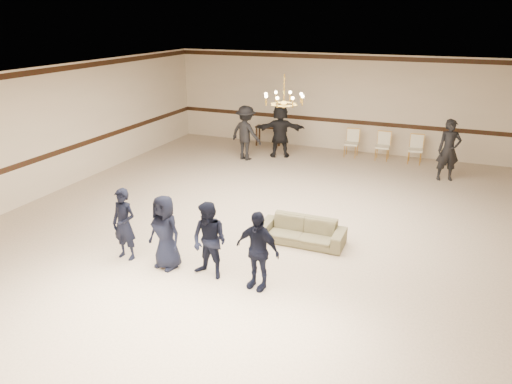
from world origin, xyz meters
The scene contains 16 objects.
room centered at (0.00, 0.00, 1.60)m, with size 12.01×14.01×3.21m.
chair_rail centered at (0.00, 6.99, 1.00)m, with size 12.00×0.02×0.14m, color black.
crown_molding centered at (0.00, 6.99, 3.08)m, with size 12.00×0.02×0.14m, color black.
chandelier centered at (0.00, 1.00, 2.88)m, with size 0.94×0.94×0.89m, color gold, non-canonical shape.
boy_a centered at (-1.99, -2.23, 0.70)m, with size 0.51×0.34×1.40m, color black.
boy_b centered at (-1.09, -2.23, 0.70)m, with size 0.68×0.45×1.40m, color black.
boy_c centered at (-0.19, -2.23, 0.70)m, with size 0.68×0.53×1.40m, color black.
boy_d centered at (0.71, -2.23, 0.70)m, with size 0.82×0.34×1.40m, color black.
settee centered at (0.91, -0.31, 0.25)m, with size 1.73×0.68×0.51m, color brown.
adult_left centered at (-2.53, 4.69, 0.86)m, with size 1.11×0.64×1.72m, color black.
adult_mid centered at (-1.63, 5.39, 0.86)m, with size 1.60×0.51×1.72m, color black.
adult_right centered at (3.47, 4.99, 0.86)m, with size 0.63×0.41×1.72m, color black.
banquet_chair_left centered at (0.52, 6.28, 0.44)m, with size 0.43×0.43×0.89m, color #F1EBCB, non-canonical shape.
banquet_chair_mid centered at (1.52, 6.28, 0.44)m, with size 0.43×0.43×0.89m, color #F1EBCB, non-canonical shape.
banquet_chair_right centered at (2.52, 6.28, 0.44)m, with size 0.43×0.43×0.89m, color #F1EBCB, non-canonical shape.
console_table centered at (-2.48, 6.48, 0.35)m, with size 0.84×0.35×0.71m, color black.
Camera 1 is at (3.38, -8.73, 4.39)m, focal length 33.17 mm.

